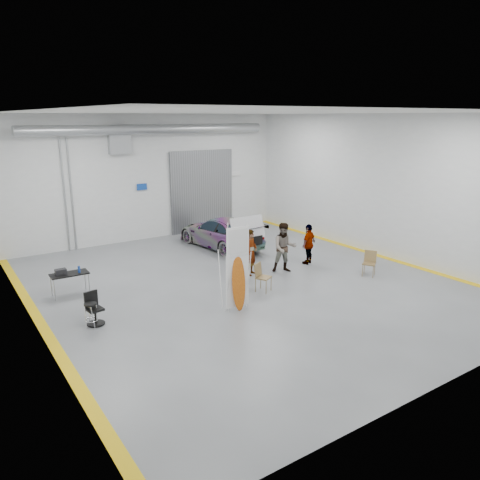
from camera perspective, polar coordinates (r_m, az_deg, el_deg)
ground at (r=17.04m, az=0.40°, el=-5.29°), size 16.00×16.00×0.00m
room_shell at (r=18.09m, az=-2.95°, el=9.14°), size 14.02×16.18×6.01m
sedan_car at (r=21.58m, az=-2.36°, el=0.95°), size 2.42×4.95×1.38m
person_a at (r=17.71m, az=1.36°, el=-1.50°), size 0.77×0.70×1.77m
person_b at (r=18.09m, az=5.44°, el=-0.93°), size 1.18×1.09×1.95m
person_c at (r=19.25m, az=8.37°, el=-0.48°), size 1.05×0.72×1.67m
surfboard_display at (r=14.41m, az=-0.18°, el=-4.29°), size 0.80×0.25×2.82m
folding_chair_near at (r=16.22m, az=2.84°, el=-5.23°), size 0.62×0.67×0.99m
folding_chair_far at (r=18.38m, az=15.39°, el=-3.35°), size 0.61×0.73×0.95m
shop_stool at (r=14.17m, az=-17.68°, el=-8.74°), size 0.38×0.38×0.74m
work_table at (r=16.71m, az=-20.33°, el=-3.88°), size 1.23×0.63×1.00m
office_chair at (r=14.33m, az=-17.33°, el=-8.19°), size 0.51×0.52×0.97m
trunk_lid at (r=19.67m, az=0.88°, el=1.72°), size 1.61×0.98×0.04m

